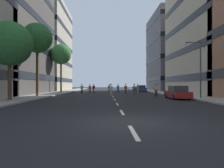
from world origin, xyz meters
TOP-DOWN VIEW (x-y plane):
  - ground_plane at (0.00, 29.04)m, footprint 174.27×174.27m
  - sidewalk_left at (-10.36, 32.68)m, footprint 3.87×79.87m
  - sidewalk_right at (10.36, 32.68)m, footprint 3.87×79.87m
  - lane_markings at (0.00, 30.50)m, footprint 0.16×67.20m
  - building_left_far at (-20.81, 47.71)m, footprint 17.15×20.68m
  - building_right_far at (20.81, 47.71)m, footprint 17.15×17.46m
  - parked_car_near at (7.23, 13.70)m, footprint 1.82×4.40m
  - parked_car_mid at (7.23, 37.17)m, footprint 1.82×4.40m
  - street_tree_near at (-10.36, 10.84)m, footprint 4.33×4.33m
  - street_tree_mid at (-10.36, 32.97)m, footprint 4.23×4.23m
  - street_tree_far at (-10.36, 18.61)m, footprint 4.08×4.08m
  - streetlamp_right at (9.61, 13.80)m, footprint 2.13×0.30m
  - skater_0 at (1.51, 31.89)m, footprint 0.57×0.92m
  - skater_1 at (2.47, 25.87)m, footprint 0.57×0.92m
  - skater_2 at (-4.17, 30.67)m, footprint 0.55×0.91m
  - skater_3 at (-0.22, 21.39)m, footprint 0.53×0.90m
  - skater_4 at (5.83, 17.87)m, footprint 0.53×0.90m
  - skater_5 at (2.90, 18.12)m, footprint 0.54×0.91m
  - skater_6 at (5.00, 28.25)m, footprint 0.54×0.91m
  - skater_7 at (-0.27, 33.45)m, footprint 0.55×0.92m
  - skater_8 at (-3.52, 32.28)m, footprint 0.57×0.92m
  - skater_9 at (-5.43, 27.87)m, footprint 0.54×0.91m

SIDE VIEW (x-z plane):
  - ground_plane at x=0.00m, z-range 0.00..0.00m
  - lane_markings at x=0.00m, z-range 0.00..0.01m
  - sidewalk_left at x=-10.36m, z-range 0.00..0.14m
  - sidewalk_right at x=10.36m, z-range 0.00..0.14m
  - parked_car_near at x=7.23m, z-range -0.06..1.46m
  - parked_car_mid at x=7.23m, z-range -0.06..1.46m
  - skater_0 at x=1.51m, z-range 0.10..1.87m
  - skater_2 at x=-4.17m, z-range 0.10..1.87m
  - skater_3 at x=-0.22m, z-range 0.10..1.87m
  - skater_7 at x=-0.27m, z-range 0.10..1.87m
  - skater_1 at x=2.47m, z-range 0.13..1.90m
  - skater_4 at x=5.83m, z-range 0.13..1.90m
  - skater_5 at x=2.90m, z-range 0.13..1.90m
  - skater_6 at x=5.00m, z-range 0.13..1.90m
  - skater_8 at x=-3.52m, z-range 0.13..1.90m
  - skater_9 at x=-5.43m, z-range 0.13..1.90m
  - streetlamp_right at x=9.61m, z-range 0.89..7.39m
  - street_tree_near at x=-10.36m, z-range 1.80..9.49m
  - street_tree_mid at x=-10.36m, z-range 2.97..12.95m
  - street_tree_far at x=-10.36m, z-range 3.01..12.96m
  - building_right_far at x=20.81m, z-range 0.09..21.70m
  - building_left_far at x=-20.81m, z-range 0.09..24.16m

